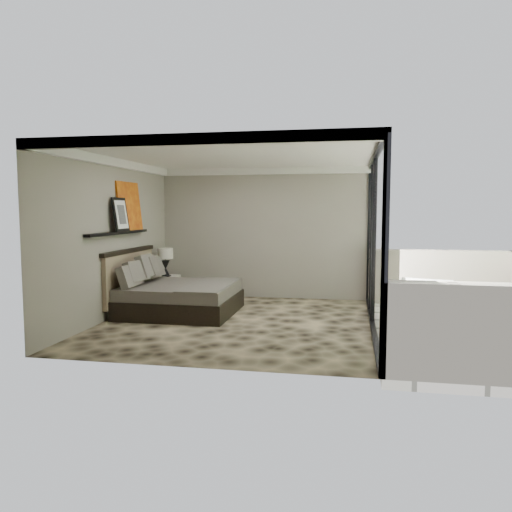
% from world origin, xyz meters
% --- Properties ---
extents(floor, '(5.00, 5.00, 0.00)m').
position_xyz_m(floor, '(0.00, 0.00, 0.00)').
color(floor, black).
rests_on(floor, ground).
extents(ceiling, '(4.50, 5.00, 0.02)m').
position_xyz_m(ceiling, '(0.00, 0.00, 2.79)').
color(ceiling, silver).
rests_on(ceiling, back_wall).
extents(back_wall, '(4.50, 0.02, 2.80)m').
position_xyz_m(back_wall, '(0.00, 2.49, 1.40)').
color(back_wall, gray).
rests_on(back_wall, floor).
extents(left_wall, '(0.02, 5.00, 2.80)m').
position_xyz_m(left_wall, '(-2.24, 0.00, 1.40)').
color(left_wall, gray).
rests_on(left_wall, floor).
extents(glass_wall, '(0.08, 5.00, 2.80)m').
position_xyz_m(glass_wall, '(2.25, 0.00, 1.40)').
color(glass_wall, white).
rests_on(glass_wall, floor).
extents(terrace_slab, '(3.00, 5.00, 0.12)m').
position_xyz_m(terrace_slab, '(3.75, 0.00, -0.06)').
color(terrace_slab, beige).
rests_on(terrace_slab, ground).
extents(picture_ledge, '(0.12, 2.20, 0.05)m').
position_xyz_m(picture_ledge, '(-2.18, 0.10, 1.50)').
color(picture_ledge, black).
rests_on(picture_ledge, left_wall).
extents(bed, '(2.04, 1.97, 1.12)m').
position_xyz_m(bed, '(-1.30, 0.53, 0.33)').
color(bed, black).
rests_on(bed, floor).
extents(nightstand, '(0.70, 0.70, 0.52)m').
position_xyz_m(nightstand, '(-1.98, 1.77, 0.26)').
color(nightstand, black).
rests_on(nightstand, floor).
extents(table_lamp, '(0.32, 0.32, 0.59)m').
position_xyz_m(table_lamp, '(-1.94, 1.71, 0.90)').
color(table_lamp, black).
rests_on(table_lamp, nightstand).
extents(abstract_canvas, '(0.13, 0.90, 0.90)m').
position_xyz_m(abstract_canvas, '(-2.19, 0.58, 1.97)').
color(abstract_canvas, '#B00F0F').
rests_on(abstract_canvas, picture_ledge).
extents(framed_print, '(0.11, 0.50, 0.60)m').
position_xyz_m(framed_print, '(-2.14, 0.10, 1.82)').
color(framed_print, black).
rests_on(framed_print, picture_ledge).
extents(ottoman, '(0.72, 0.72, 0.55)m').
position_xyz_m(ottoman, '(4.45, 1.40, 0.28)').
color(ottoman, white).
rests_on(ottoman, terrace_slab).
extents(lounger, '(1.30, 1.92, 0.69)m').
position_xyz_m(lounger, '(3.01, 0.25, 0.21)').
color(lounger, silver).
rests_on(lounger, terrace_slab).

